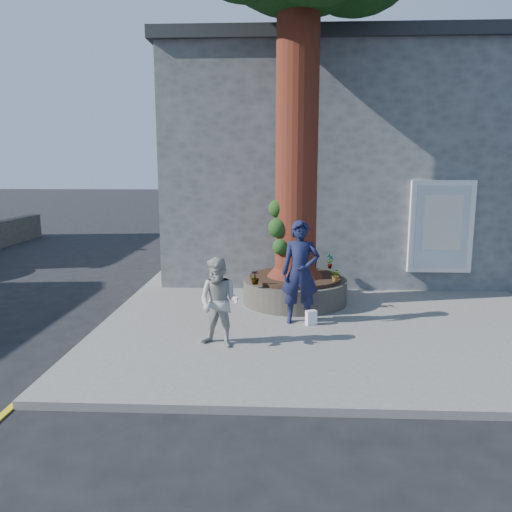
{
  "coord_description": "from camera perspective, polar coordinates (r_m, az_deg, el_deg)",
  "views": [
    {
      "loc": [
        0.43,
        -8.86,
        3.12
      ],
      "look_at": [
        -0.05,
        1.5,
        1.25
      ],
      "focal_mm": 35.0,
      "sensor_mm": 36.0,
      "label": 1
    }
  ],
  "objects": [
    {
      "name": "shopping_bag",
      "position": [
        9.69,
        6.32,
        -7.01
      ],
      "size": [
        0.23,
        0.19,
        0.28
      ],
      "primitive_type": "cube",
      "rotation": [
        0.0,
        0.0,
        0.41
      ],
      "color": "white",
      "rests_on": "pavement"
    },
    {
      "name": "plant_b",
      "position": [
        11.94,
        6.52,
        -0.4
      ],
      "size": [
        0.29,
        0.29,
        0.43
      ],
      "primitive_type": "imported",
      "rotation": [
        0.0,
        0.0,
        1.89
      ],
      "color": "gray",
      "rests_on": "planter"
    },
    {
      "name": "stone_shop",
      "position": [
        16.19,
        10.14,
        10.19
      ],
      "size": [
        10.3,
        8.3,
        6.3
      ],
      "color": "#515557",
      "rests_on": "ground"
    },
    {
      "name": "plant_c",
      "position": [
        10.27,
        -0.11,
        -2.45
      ],
      "size": [
        0.17,
        0.17,
        0.29
      ],
      "primitive_type": "imported",
      "rotation": [
        0.0,
        0.0,
        3.12
      ],
      "color": "gray",
      "rests_on": "planter"
    },
    {
      "name": "man",
      "position": [
        9.58,
        5.08,
        -1.88
      ],
      "size": [
        0.76,
        0.53,
        1.99
      ],
      "primitive_type": "imported",
      "rotation": [
        0.0,
        0.0,
        -0.08
      ],
      "color": "#131734",
      "rests_on": "pavement"
    },
    {
      "name": "plant_a",
      "position": [
        11.98,
        8.42,
        -0.58
      ],
      "size": [
        0.23,
        0.21,
        0.36
      ],
      "primitive_type": "imported",
      "rotation": [
        0.0,
        0.0,
        0.59
      ],
      "color": "gray",
      "rests_on": "planter"
    },
    {
      "name": "plant_d",
      "position": [
        10.65,
        9.15,
        -2.17
      ],
      "size": [
        0.33,
        0.34,
        0.28
      ],
      "primitive_type": "imported",
      "rotation": [
        0.0,
        0.0,
        5.46
      ],
      "color": "gray",
      "rests_on": "planter"
    },
    {
      "name": "woman",
      "position": [
        8.39,
        -4.24,
        -5.32
      ],
      "size": [
        0.88,
        0.78,
        1.51
      ],
      "primitive_type": "imported",
      "rotation": [
        0.0,
        0.0,
        -0.34
      ],
      "color": "#A6A59F",
      "rests_on": "pavement"
    },
    {
      "name": "pavement",
      "position": [
        10.38,
        8.49,
        -7.04
      ],
      "size": [
        9.0,
        8.0,
        0.12
      ],
      "primitive_type": "cube",
      "color": "slate",
      "rests_on": "ground"
    },
    {
      "name": "yellow_line",
      "position": [
        10.91,
        -16.21,
        -6.8
      ],
      "size": [
        0.1,
        30.0,
        0.01
      ],
      "primitive_type": "cube",
      "color": "yellow",
      "rests_on": "ground"
    },
    {
      "name": "ground",
      "position": [
        9.4,
        -0.14,
        -9.15
      ],
      "size": [
        120.0,
        120.0,
        0.0
      ],
      "primitive_type": "plane",
      "color": "black",
      "rests_on": "ground"
    },
    {
      "name": "planter",
      "position": [
        11.2,
        4.45,
        -3.8
      ],
      "size": [
        2.3,
        2.3,
        0.6
      ],
      "color": "black",
      "rests_on": "pavement"
    }
  ]
}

